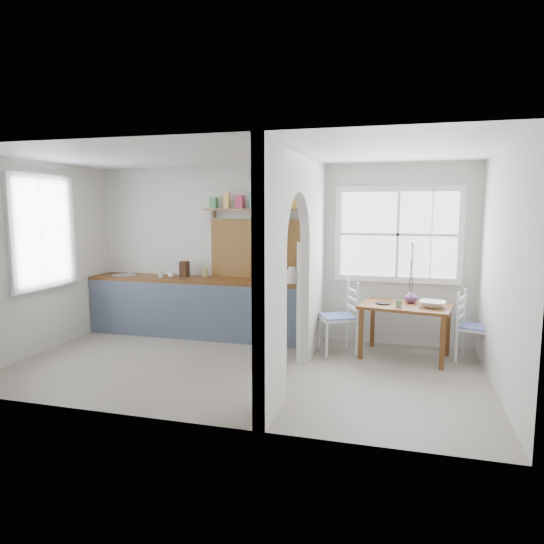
% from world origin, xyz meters
% --- Properties ---
extents(floor, '(5.80, 3.20, 0.01)m').
position_xyz_m(floor, '(0.00, 0.00, 0.00)').
color(floor, gray).
rests_on(floor, ground).
extents(ceiling, '(5.80, 3.20, 0.01)m').
position_xyz_m(ceiling, '(0.00, 0.00, 2.60)').
color(ceiling, silver).
rests_on(ceiling, walls).
extents(walls, '(5.81, 3.21, 2.60)m').
position_xyz_m(walls, '(0.00, 0.00, 1.30)').
color(walls, silver).
rests_on(walls, floor).
extents(partition, '(0.12, 3.20, 2.60)m').
position_xyz_m(partition, '(0.70, 0.06, 1.45)').
color(partition, silver).
rests_on(partition, floor).
extents(kitchen_window, '(0.10, 1.16, 1.50)m').
position_xyz_m(kitchen_window, '(-2.87, 0.00, 1.65)').
color(kitchen_window, white).
rests_on(kitchen_window, walls).
extents(nook_window, '(1.76, 0.10, 1.30)m').
position_xyz_m(nook_window, '(1.80, 1.56, 1.60)').
color(nook_window, white).
rests_on(nook_window, walls).
extents(counter, '(3.50, 0.60, 0.90)m').
position_xyz_m(counter, '(-1.13, 1.33, 0.46)').
color(counter, brown).
rests_on(counter, floor).
extents(sink, '(0.40, 0.40, 0.02)m').
position_xyz_m(sink, '(-2.43, 1.30, 0.89)').
color(sink, silver).
rests_on(sink, counter).
extents(backsplash, '(1.65, 0.03, 0.90)m').
position_xyz_m(backsplash, '(-0.20, 1.58, 1.35)').
color(backsplash, olive).
rests_on(backsplash, walls).
extents(shelf, '(1.75, 0.20, 0.21)m').
position_xyz_m(shelf, '(-0.20, 1.49, 2.01)').
color(shelf, '#9D7955').
rests_on(shelf, walls).
extents(pendant_lamp, '(0.26, 0.26, 0.16)m').
position_xyz_m(pendant_lamp, '(0.15, 1.15, 1.88)').
color(pendant_lamp, silver).
rests_on(pendant_lamp, ceiling).
extents(utensil_rail, '(0.02, 0.50, 0.02)m').
position_xyz_m(utensil_rail, '(0.61, 0.90, 1.45)').
color(utensil_rail, silver).
rests_on(utensil_rail, partition).
extents(dining_table, '(1.25, 0.94, 0.71)m').
position_xyz_m(dining_table, '(1.94, 0.99, 0.35)').
color(dining_table, brown).
rests_on(dining_table, floor).
extents(chair_left, '(0.60, 0.60, 0.99)m').
position_xyz_m(chair_left, '(1.04, 1.02, 0.50)').
color(chair_left, silver).
rests_on(chair_left, floor).
extents(chair_right, '(0.52, 0.52, 0.91)m').
position_xyz_m(chair_right, '(2.82, 1.07, 0.45)').
color(chair_right, silver).
rests_on(chair_right, floor).
extents(kettle, '(0.21, 0.18, 0.24)m').
position_xyz_m(kettle, '(0.35, 1.20, 1.02)').
color(kettle, white).
rests_on(kettle, counter).
extents(mug_a, '(0.12, 0.12, 0.11)m').
position_xyz_m(mug_a, '(-1.74, 1.22, 0.95)').
color(mug_a, silver).
rests_on(mug_a, counter).
extents(mug_b, '(0.14, 0.14, 0.09)m').
position_xyz_m(mug_b, '(-1.59, 1.28, 0.94)').
color(mug_b, white).
rests_on(mug_b, counter).
extents(knife_block, '(0.12, 0.16, 0.25)m').
position_xyz_m(knife_block, '(-1.41, 1.37, 1.02)').
color(knife_block, '#302014').
rests_on(knife_block, counter).
extents(jar, '(0.11, 0.11, 0.14)m').
position_xyz_m(jar, '(-1.10, 1.45, 0.97)').
color(jar, '#9C9353').
rests_on(jar, counter).
extents(towel_magenta, '(0.02, 0.03, 0.54)m').
position_xyz_m(towel_magenta, '(0.58, 1.00, 0.28)').
color(towel_magenta, '#C71647').
rests_on(towel_magenta, counter).
extents(towel_orange, '(0.02, 0.03, 0.46)m').
position_xyz_m(towel_orange, '(0.58, 0.94, 0.25)').
color(towel_orange, gold).
rests_on(towel_orange, counter).
extents(bowl, '(0.38, 0.38, 0.08)m').
position_xyz_m(bowl, '(2.27, 0.93, 0.75)').
color(bowl, white).
rests_on(bowl, dining_table).
extents(table_cup, '(0.11, 0.11, 0.09)m').
position_xyz_m(table_cup, '(1.85, 0.84, 0.75)').
color(table_cup, gray).
rests_on(table_cup, dining_table).
extents(plate, '(0.26, 0.26, 0.02)m').
position_xyz_m(plate, '(1.65, 0.98, 0.72)').
color(plate, black).
rests_on(plate, dining_table).
extents(vase, '(0.21, 0.21, 0.18)m').
position_xyz_m(vase, '(2.01, 1.14, 0.80)').
color(vase, '#683973').
rests_on(vase, dining_table).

